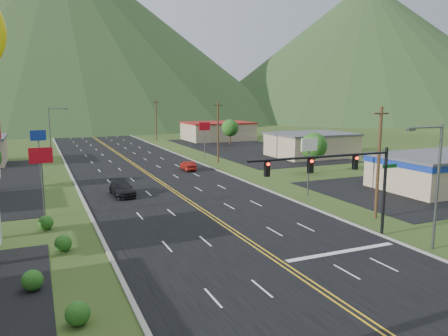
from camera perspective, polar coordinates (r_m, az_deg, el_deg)
name	(u,v)px	position (r m, az deg, el deg)	size (l,w,h in m)	color
traffic_signal	(344,172)	(33.48, 15.38, -0.53)	(13.10, 0.43, 7.00)	black
streetlight_east	(435,179)	(33.93, 25.82, -1.26)	(3.28, 0.25, 9.00)	#59595E
streetlight_west	(52,130)	(81.90, -21.59, 4.69)	(3.28, 0.25, 9.00)	#59595E
building_east_near	(443,170)	(58.15, 26.66, -0.18)	(15.40, 10.40, 4.10)	tan
building_east_mid	(311,145)	(81.63, 11.32, 3.02)	(14.40, 11.40, 4.30)	tan
building_east_far	(218,131)	(110.45, -0.82, 4.85)	(16.40, 12.40, 4.50)	tan
pole_sign_west_a	(41,163)	(42.07, -22.77, 0.65)	(2.00, 0.18, 6.40)	#59595E
pole_sign_west_b	(38,140)	(63.93, -23.08, 3.36)	(2.00, 0.18, 6.40)	#59595E
pole_sign_east_a	(309,150)	(48.50, 11.06, 2.27)	(2.00, 0.18, 6.40)	#59595E
pole_sign_east_b	(205,130)	(76.91, -2.56, 4.98)	(2.00, 0.18, 6.40)	#59595E
tree_east_a	(314,146)	(63.53, 11.62, 2.83)	(3.84, 3.84, 5.82)	#382314
tree_east_b	(230,128)	(98.55, 0.79, 5.26)	(3.84, 3.84, 5.82)	#382314
utility_pole_a	(379,162)	(41.06, 19.53, 0.75)	(1.60, 0.28, 10.00)	#382314
utility_pole_b	(218,132)	(72.46, -0.77, 4.78)	(1.60, 0.28, 10.00)	#382314
utility_pole_c	(156,120)	(110.38, -8.84, 6.23)	(1.60, 0.28, 10.00)	#382314
utility_pole_d	(125,114)	(149.39, -12.76, 6.90)	(1.60, 0.28, 10.00)	#382314
mountain_n	(61,30)	(234.25, -20.57, 16.51)	(220.00, 220.00, 85.00)	#1C3618
mountain_ne	(365,50)	(249.32, 17.89, 14.44)	(180.00, 180.00, 70.00)	#1C3618
car_dark_mid	(122,189)	(49.49, -13.16, -2.70)	(2.15, 5.29, 1.53)	black
car_red_far	(188,166)	(64.99, -4.72, 0.27)	(1.43, 4.09, 1.35)	maroon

